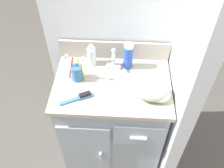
{
  "coord_description": "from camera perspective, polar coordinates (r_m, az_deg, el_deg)",
  "views": [
    {
      "loc": [
        0.06,
        -1.02,
        1.92
      ],
      "look_at": [
        0.0,
        -0.02,
        0.84
      ],
      "focal_mm": 40.0,
      "sensor_mm": 36.0,
      "label": 1
    }
  ],
  "objects": [
    {
      "name": "soap_dispenser",
      "position": [
        1.59,
        -4.69,
        6.45
      ],
      "size": [
        0.05,
        0.06,
        0.16
      ],
      "color": "white",
      "rests_on": "vanity"
    },
    {
      "name": "toothbrush_cup",
      "position": [
        1.51,
        -8.01,
        2.68
      ],
      "size": [
        0.12,
        0.07,
        0.18
      ],
      "color": "teal",
      "rests_on": "vanity"
    },
    {
      "name": "wall_back",
      "position": [
        1.55,
        0.69,
        15.31
      ],
      "size": [
        0.89,
        0.08,
        2.2
      ],
      "primitive_type": "cube",
      "color": "silver",
      "rests_on": "ground_plane"
    },
    {
      "name": "sink_faucet",
      "position": [
        1.57,
        0.35,
        5.25
      ],
      "size": [
        0.09,
        0.09,
        0.14
      ],
      "color": "silver",
      "rests_on": "vanity"
    },
    {
      "name": "hairbrush",
      "position": [
        1.43,
        -7.26,
        -2.97
      ],
      "size": [
        0.18,
        0.11,
        0.03
      ],
      "rotation": [
        0.0,
        0.0,
        0.46
      ],
      "color": "teal",
      "rests_on": "vanity"
    },
    {
      "name": "shaving_cream_can",
      "position": [
        1.55,
        3.71,
        6.4
      ],
      "size": [
        0.06,
        0.06,
        0.18
      ],
      "color": "#234CB2",
      "rests_on": "vanity"
    },
    {
      "name": "hand_towel",
      "position": [
        1.42,
        9.61,
        -1.73
      ],
      "size": [
        0.2,
        0.15,
        0.1
      ],
      "color": "#A8BCA3",
      "rests_on": "vanity"
    },
    {
      "name": "backsplash",
      "position": [
        1.63,
        0.52,
        7.76
      ],
      "size": [
        0.71,
        0.02,
        0.13
      ],
      "color": "#B2A899",
      "rests_on": "vanity"
    },
    {
      "name": "vanity",
      "position": [
        1.81,
        -0.01,
        -8.41
      ],
      "size": [
        0.71,
        0.5,
        0.82
      ],
      "color": "#9EA8B2",
      "rests_on": "ground_plane"
    },
    {
      "name": "ground_plane",
      "position": [
        2.18,
        0.04,
        -14.64
      ],
      "size": [
        6.0,
        6.0,
        0.0
      ],
      "primitive_type": "plane",
      "color": "#4C4742"
    },
    {
      "name": "wall_right",
      "position": [
        1.35,
        17.55,
        7.51
      ],
      "size": [
        0.08,
        0.56,
        2.2
      ],
      "primitive_type": "cube",
      "color": "silver",
      "rests_on": "ground_plane"
    }
  ]
}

